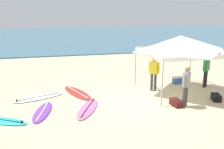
{
  "coord_description": "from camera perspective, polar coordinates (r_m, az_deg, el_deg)",
  "views": [
    {
      "loc": [
        -3.4,
        -9.71,
        3.9
      ],
      "look_at": [
        -0.62,
        1.23,
        1.0
      ],
      "focal_mm": 40.19,
      "sensor_mm": 36.0,
      "label": 1
    }
  ],
  "objects": [
    {
      "name": "person_green",
      "position": [
        13.77,
        20.64,
        1.27
      ],
      "size": [
        0.48,
        0.38,
        1.71
      ],
      "color": "black",
      "rests_on": "ground"
    },
    {
      "name": "sea",
      "position": [
        40.16,
        -9.45,
        8.73
      ],
      "size": [
        80.0,
        36.0,
        0.1
      ],
      "primitive_type": "cube",
      "color": "#386B84",
      "rests_on": "ground"
    },
    {
      "name": "surfboard_white",
      "position": [
        11.95,
        -16.39,
        -5.05
      ],
      "size": [
        2.43,
        1.46,
        0.19
      ],
      "color": "white",
      "rests_on": "ground"
    },
    {
      "name": "surfboard_pink",
      "position": [
        10.28,
        -5.54,
        -7.73
      ],
      "size": [
        1.47,
        2.29,
        0.19
      ],
      "color": "pink",
      "rests_on": "ground"
    },
    {
      "name": "surfboard_purple",
      "position": [
        10.32,
        -15.49,
        -8.13
      ],
      "size": [
        1.03,
        2.2,
        0.19
      ],
      "color": "purple",
      "rests_on": "ground"
    },
    {
      "name": "cooler_box",
      "position": [
        14.16,
        14.66,
        -1.23
      ],
      "size": [
        0.5,
        0.36,
        0.39
      ],
      "color": "#2D60B7",
      "rests_on": "ground"
    },
    {
      "name": "ground_plane",
      "position": [
        11.0,
        4.73,
        -6.41
      ],
      "size": [
        80.0,
        80.0,
        0.0
      ],
      "primitive_type": "plane",
      "color": "beige"
    },
    {
      "name": "canopy_tent",
      "position": [
        12.38,
        15.32,
        6.9
      ],
      "size": [
        3.41,
        3.41,
        2.75
      ],
      "color": "#B7B7BC",
      "rests_on": "ground"
    },
    {
      "name": "person_grey",
      "position": [
        10.67,
        16.49,
        -2.04
      ],
      "size": [
        0.45,
        0.4,
        1.71
      ],
      "color": "#383842",
      "rests_on": "ground"
    },
    {
      "name": "gear_bag_near_tent",
      "position": [
        10.9,
        14.37,
        -6.24
      ],
      "size": [
        0.36,
        0.62,
        0.28
      ],
      "primitive_type": "cube",
      "rotation": [
        0.0,
        0.0,
        1.63
      ],
      "color": "#4C1919",
      "rests_on": "ground"
    },
    {
      "name": "surfboard_red",
      "position": [
        12.25,
        -7.89,
        -4.12
      ],
      "size": [
        1.48,
        2.59,
        0.19
      ],
      "color": "red",
      "rests_on": "ground"
    },
    {
      "name": "person_yellow",
      "position": [
        12.46,
        9.5,
        0.7
      ],
      "size": [
        0.45,
        0.4,
        1.71
      ],
      "color": "#383842",
      "rests_on": "ground"
    },
    {
      "name": "gear_bag_by_pole",
      "position": [
        12.11,
        22.6,
        -4.82
      ],
      "size": [
        0.51,
        0.67,
        0.28
      ],
      "primitive_type": "cube",
      "rotation": [
        0.0,
        0.0,
        1.22
      ],
      "color": "black",
      "rests_on": "ground"
    },
    {
      "name": "surfboard_cyan",
      "position": [
        10.02,
        -23.79,
        -9.58
      ],
      "size": [
        2.09,
        1.53,
        0.19
      ],
      "color": "#23B2CC",
      "rests_on": "ground"
    }
  ]
}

